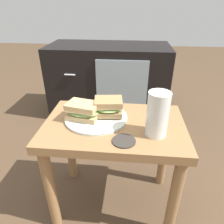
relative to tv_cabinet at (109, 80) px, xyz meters
The scene contains 8 objects.
ground_plane 1.00m from the tv_cabinet, 82.35° to the right, with size 8.00×8.00×0.00m, color #4C3826.
side_table 0.96m from the tv_cabinet, 82.35° to the right, with size 0.56×0.36×0.46m.
tv_cabinet is the anchor object (origin of this frame).
plate 0.94m from the tv_cabinet, 86.86° to the right, with size 0.26×0.26×0.01m, color silver.
sandwich_front 0.96m from the tv_cabinet, 89.94° to the right, with size 0.14×0.11×0.07m.
sandwich_back 0.93m from the tv_cabinet, 83.68° to the right, with size 0.13×0.10×0.07m.
beer_glass 1.08m from the tv_cabinet, 74.28° to the right, with size 0.08×0.08×0.16m.
coaster 1.09m from the tv_cabinet, 80.83° to the right, with size 0.08×0.08×0.01m, color #332D28.
Camera 1 is at (0.06, -0.68, 0.89)m, focal length 32.61 mm.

